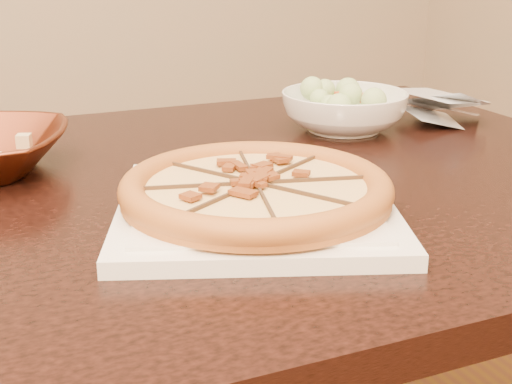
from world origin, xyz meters
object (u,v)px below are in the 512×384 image
salad_bowl (344,111)px  plate (256,209)px  dining_table (157,261)px  pizza (256,189)px

salad_bowl → plate: bearing=-133.3°
dining_table → salad_bowl: (0.36, 0.15, 0.14)m
pizza → dining_table: bearing=116.4°
pizza → salad_bowl: bearing=46.7°
dining_table → plate: (0.08, -0.15, 0.12)m
dining_table → salad_bowl: bearing=22.7°
plate → salad_bowl: (0.29, 0.30, 0.02)m
plate → salad_bowl: 0.42m
dining_table → pizza: 0.22m
plate → pizza: (-0.00, 0.00, 0.02)m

